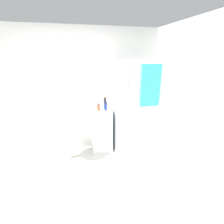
# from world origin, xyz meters

# --- Properties ---
(ground_plane) EXTENTS (12.00, 12.00, 0.00)m
(ground_plane) POSITION_xyz_m (0.00, 0.00, 0.00)
(ground_plane) COLOR beige
(wall_back) EXTENTS (6.40, 0.06, 2.50)m
(wall_back) POSITION_xyz_m (0.00, 1.70, 1.25)
(wall_back) COLOR white
(wall_back) RESTS_ON ground_plane
(wall_right) EXTENTS (0.06, 6.40, 2.50)m
(wall_right) POSITION_xyz_m (1.70, 0.00, 1.25)
(wall_right) COLOR white
(wall_right) RESTS_ON ground_plane
(shower_enclosure) EXTENTS (0.97, 1.00, 1.86)m
(shower_enclosure) POSITION_xyz_m (1.12, 1.10, 0.47)
(shower_enclosure) COLOR white
(shower_enclosure) RESTS_ON ground_plane
(vanity_cabinet) EXTENTS (0.41, 0.36, 0.92)m
(vanity_cabinet) POSITION_xyz_m (0.44, 1.49, 0.46)
(vanity_cabinet) COLOR white
(vanity_cabinet) RESTS_ON ground_plane
(sink) EXTENTS (0.54, 0.54, 0.98)m
(sink) POSITION_xyz_m (-0.30, 1.34, 0.67)
(sink) COLOR white
(sink) RESTS_ON ground_plane
(soap_dispenser) EXTENTS (0.06, 0.06, 0.14)m
(soap_dispenser) POSITION_xyz_m (0.38, 1.44, 0.98)
(soap_dispenser) COLOR #E5562D
(soap_dispenser) RESTS_ON vanity_cabinet
(shampoo_bottle_tall_black) EXTENTS (0.05, 0.05, 0.26)m
(shampoo_bottle_tall_black) POSITION_xyz_m (0.53, 1.53, 1.05)
(shampoo_bottle_tall_black) COLOR #281E33
(shampoo_bottle_tall_black) RESTS_ON vanity_cabinet
(shampoo_bottle_blue) EXTENTS (0.05, 0.05, 0.18)m
(shampoo_bottle_blue) POSITION_xyz_m (0.52, 1.42, 1.00)
(shampoo_bottle_blue) COLOR navy
(shampoo_bottle_blue) RESTS_ON vanity_cabinet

